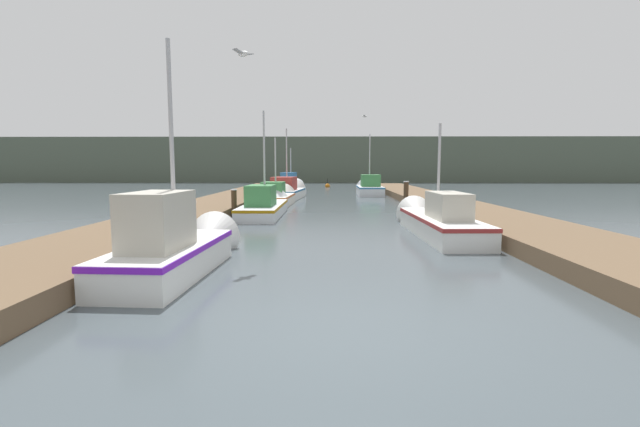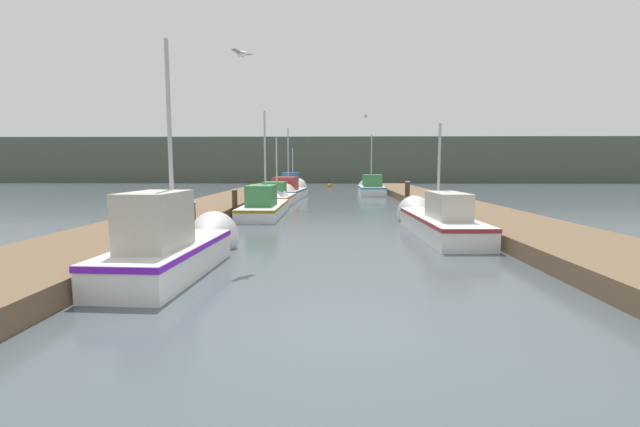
# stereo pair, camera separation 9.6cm
# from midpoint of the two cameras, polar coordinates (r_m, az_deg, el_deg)

# --- Properties ---
(ground_plane) EXTENTS (200.00, 200.00, 0.00)m
(ground_plane) POSITION_cam_midpoint_polar(r_m,az_deg,el_deg) (5.54, 3.46, -15.40)
(ground_plane) COLOR #424C51
(dock_left) EXTENTS (2.97, 40.00, 0.40)m
(dock_left) POSITION_cam_midpoint_polar(r_m,az_deg,el_deg) (21.87, -12.75, 1.34)
(dock_left) COLOR brown
(dock_left) RESTS_ON ground_plane
(dock_right) EXTENTS (2.97, 40.00, 0.40)m
(dock_right) POSITION_cam_midpoint_polar(r_m,az_deg,el_deg) (21.98, 16.25, 1.27)
(dock_right) COLOR brown
(dock_right) RESTS_ON ground_plane
(distant_shore_ridge) EXTENTS (120.00, 16.00, 5.61)m
(distant_shore_ridge) POSITION_cam_midpoint_polar(r_m,az_deg,el_deg) (60.49, 1.43, 7.07)
(distant_shore_ridge) COLOR #4C5647
(distant_shore_ridge) RESTS_ON ground_plane
(fishing_boat_0) EXTENTS (1.53, 4.66, 4.71)m
(fishing_boat_0) POSITION_cam_midpoint_polar(r_m,az_deg,el_deg) (8.92, -18.17, -4.02)
(fishing_boat_0) COLOR silver
(fishing_boat_0) RESTS_ON ground_plane
(fishing_boat_1) EXTENTS (1.51, 6.14, 3.66)m
(fishing_boat_1) POSITION_cam_midpoint_polar(r_m,az_deg,el_deg) (13.55, 15.35, -0.79)
(fishing_boat_1) COLOR silver
(fishing_boat_1) RESTS_ON ground_plane
(fishing_boat_2) EXTENTS (1.54, 6.39, 4.77)m
(fishing_boat_2) POSITION_cam_midpoint_polar(r_m,az_deg,el_deg) (18.53, -6.91, 1.15)
(fishing_boat_2) COLOR silver
(fishing_boat_2) RESTS_ON ground_plane
(fishing_boat_3) EXTENTS (1.86, 4.79, 4.04)m
(fishing_boat_3) POSITION_cam_midpoint_polar(r_m,az_deg,el_deg) (23.11, -5.50, 2.18)
(fishing_boat_3) COLOR silver
(fishing_boat_3) RESTS_ON ground_plane
(fishing_boat_4) EXTENTS (2.27, 5.60, 4.95)m
(fishing_boat_4) POSITION_cam_midpoint_polar(r_m,az_deg,el_deg) (27.49, -4.05, 3.01)
(fishing_boat_4) COLOR silver
(fishing_boat_4) RESTS_ON ground_plane
(fishing_boat_5) EXTENTS (1.77, 5.11, 4.75)m
(fishing_boat_5) POSITION_cam_midpoint_polar(r_m,az_deg,el_deg) (31.04, 6.87, 3.40)
(fishing_boat_5) COLOR silver
(fishing_boat_5) RESTS_ON ground_plane
(fishing_boat_6) EXTENTS (1.94, 5.90, 3.90)m
(fishing_boat_6) POSITION_cam_midpoint_polar(r_m,az_deg,el_deg) (35.29, -3.54, 3.78)
(fishing_boat_6) COLOR silver
(fishing_boat_6) RESTS_ON ground_plane
(mooring_piling_0) EXTENTS (0.30, 0.30, 1.23)m
(mooring_piling_0) POSITION_cam_midpoint_polar(r_m,az_deg,el_deg) (23.64, 11.68, 2.75)
(mooring_piling_0) COLOR #473523
(mooring_piling_0) RESTS_ON ground_plane
(mooring_piling_1) EXTENTS (0.25, 0.25, 1.14)m
(mooring_piling_1) POSITION_cam_midpoint_polar(r_m,az_deg,el_deg) (17.24, -11.14, 1.33)
(mooring_piling_1) COLOR #473523
(mooring_piling_1) RESTS_ON ground_plane
(mooring_piling_2) EXTENTS (0.32, 0.32, 1.08)m
(mooring_piling_2) POSITION_cam_midpoint_polar(r_m,az_deg,el_deg) (12.30, -16.64, -0.94)
(mooring_piling_2) COLOR #473523
(mooring_piling_2) RESTS_ON ground_plane
(mooring_piling_3) EXTENTS (0.35, 0.35, 0.99)m
(mooring_piling_3) POSITION_cam_midpoint_polar(r_m,az_deg,el_deg) (24.33, -8.34, 2.63)
(mooring_piling_3) COLOR #473523
(mooring_piling_3) RESTS_ON ground_plane
(channel_buoy) EXTENTS (0.47, 0.47, 0.97)m
(channel_buoy) POSITION_cam_midpoint_polar(r_m,az_deg,el_deg) (41.54, 1.34, 3.71)
(channel_buoy) COLOR #BF6513
(channel_buoy) RESTS_ON ground_plane
(seagull_lead) EXTENTS (0.40, 0.52, 0.12)m
(seagull_lead) POSITION_cam_midpoint_polar(r_m,az_deg,el_deg) (10.11, -10.06, 20.22)
(seagull_lead) COLOR white
(seagull_1) EXTENTS (0.30, 0.56, 0.12)m
(seagull_1) POSITION_cam_midpoint_polar(r_m,az_deg,el_deg) (24.98, 6.27, 12.76)
(seagull_1) COLOR white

